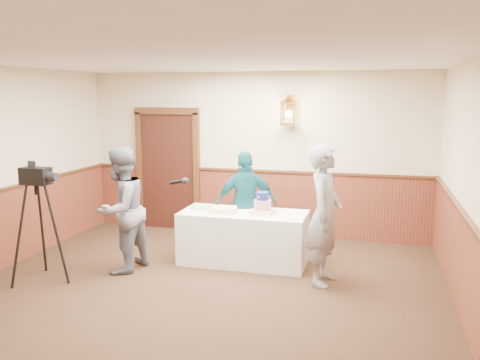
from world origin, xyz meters
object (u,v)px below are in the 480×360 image
object	(u,v)px
tv_camera_rig	(39,231)
sheet_cake_green	(201,207)
tiered_cake	(263,205)
sheet_cake_yellow	(223,210)
interviewer	(121,210)
display_table	(244,237)
baker	(324,215)
assistant_p	(246,204)

from	to	relation	value
tv_camera_rig	sheet_cake_green	bearing A→B (deg)	41.24
tiered_cake	sheet_cake_yellow	distance (m)	0.57
sheet_cake_green	tiered_cake	bearing A→B (deg)	-5.47
sheet_cake_yellow	interviewer	size ratio (longest dim) A/B	0.21
display_table	tiered_cake	bearing A→B (deg)	-7.65
display_table	interviewer	xyz separation A→B (m)	(-1.53, -0.77, 0.49)
sheet_cake_green	interviewer	distance (m)	1.19
interviewer	baker	xyz separation A→B (m)	(2.72, 0.26, 0.04)
sheet_cake_yellow	display_table	bearing A→B (deg)	19.52
baker	assistant_p	xyz separation A→B (m)	(-1.26, 0.87, -0.11)
tiered_cake	sheet_cake_green	distance (m)	0.97
tiered_cake	assistant_p	xyz separation A→B (m)	(-0.34, 0.40, -0.08)
display_table	tiered_cake	xyz separation A→B (m)	(0.29, -0.04, 0.50)
assistant_p	sheet_cake_green	bearing A→B (deg)	3.58
interviewer	assistant_p	bearing A→B (deg)	137.95
display_table	baker	xyz separation A→B (m)	(1.20, -0.51, 0.53)
sheet_cake_green	interviewer	world-z (taller)	interviewer
tiered_cake	baker	world-z (taller)	baker
display_table	sheet_cake_green	bearing A→B (deg)	175.46
interviewer	assistant_p	size ratio (longest dim) A/B	1.09
sheet_cake_green	tv_camera_rig	distance (m)	2.23
baker	interviewer	bearing A→B (deg)	101.56
baker	assistant_p	distance (m)	1.53
tiered_cake	assistant_p	world-z (taller)	assistant_p
sheet_cake_yellow	interviewer	bearing A→B (deg)	-151.86
display_table	sheet_cake_yellow	xyz separation A→B (m)	(-0.27, -0.10, 0.41)
interviewer	baker	size ratio (longest dim) A/B	0.96
sheet_cake_green	assistant_p	size ratio (longest dim) A/B	0.16
interviewer	sheet_cake_green	bearing A→B (deg)	144.13
display_table	tv_camera_rig	xyz separation A→B (m)	(-2.37, -1.40, 0.30)
assistant_p	tiered_cake	bearing A→B (deg)	107.09
assistant_p	baker	bearing A→B (deg)	121.75
tiered_cake	sheet_cake_yellow	bearing A→B (deg)	-174.00
assistant_p	tv_camera_rig	world-z (taller)	assistant_p
sheet_cake_green	assistant_p	distance (m)	0.69
sheet_cake_yellow	baker	size ratio (longest dim) A/B	0.21
sheet_cake_yellow	interviewer	world-z (taller)	interviewer
assistant_p	tv_camera_rig	bearing A→B (deg)	13.97
display_table	assistant_p	xyz separation A→B (m)	(-0.06, 0.37, 0.42)
tv_camera_rig	tiered_cake	bearing A→B (deg)	27.81
display_table	sheet_cake_green	world-z (taller)	sheet_cake_green
sheet_cake_yellow	sheet_cake_green	world-z (taller)	sheet_cake_yellow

